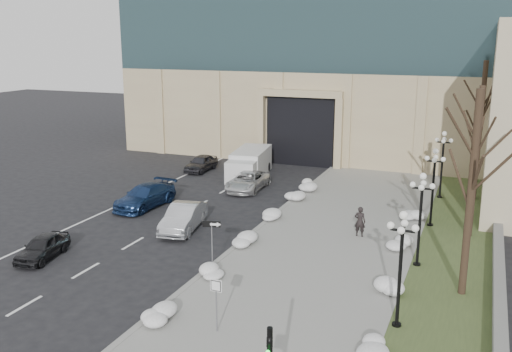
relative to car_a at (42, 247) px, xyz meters
The scene contains 31 objects.
sidewalk 15.05m from the car_a, 29.94° to the left, with size 9.00×40.00×0.12m, color gray.
curb 11.38m from the car_a, 41.34° to the left, with size 0.30×40.00×0.14m, color gray.
grass_strip 20.94m from the car_a, 21.03° to the left, with size 4.00×40.00×0.10m, color #384723.
stone_wall 23.54m from the car_a, 23.82° to the left, with size 0.50×30.00×0.70m, color slate.
car_a is the anchor object (origin of this frame).
car_b 7.94m from the car_a, 55.33° to the left, with size 1.61×4.62×1.52m, color #B3B6BC.
car_c 9.62m from the car_a, 90.50° to the left, with size 2.08×5.12×1.49m, color navy.
car_d 16.78m from the car_a, 74.34° to the left, with size 2.22×4.81×1.34m, color silver.
car_e 20.34m from the car_a, 94.13° to the left, with size 1.59×3.95×1.35m, color #323238.
pedestrian 16.95m from the car_a, 32.23° to the left, with size 0.63×0.41×1.72m, color black.
box_truck 20.21m from the car_a, 81.28° to the left, with size 3.27×6.93×2.11m.
one_way_sign 9.13m from the car_a, 12.79° to the left, with size 0.92×0.35×2.46m.
keep_sign 12.13m from the car_a, 16.99° to the right, with size 0.48×0.07×2.23m.
snow_clump_b 9.70m from the car_a, 22.15° to the right, with size 1.10×1.60×0.36m, color white.
snow_clump_c 8.96m from the car_a, ahead, with size 1.10×1.60×0.36m, color white.
snow_clump_d 10.22m from the car_a, 31.51° to the left, with size 1.10×1.60×0.36m, color white.
snow_clump_e 13.27m from the car_a, 47.69° to the left, with size 1.10×1.60×0.36m, color white.
snow_clump_f 16.75m from the car_a, 58.87° to the left, with size 1.10×1.60×0.36m, color white.
snow_clump_g 20.34m from the car_a, 64.47° to the left, with size 1.10×1.60×0.36m, color white.
snow_clump_h 17.49m from the car_a, ahead, with size 1.10×1.60×0.36m, color white.
snow_clump_i 17.24m from the car_a, ahead, with size 1.10×1.60×0.36m, color white.
snow_clump_j 18.74m from the car_a, 25.61° to the left, with size 1.10×1.60×0.36m, color white.
snow_clump_k 21.16m from the car_a, 37.52° to the left, with size 1.10×1.60×0.36m, color white.
snow_clump_l 19.33m from the car_a, 63.39° to the left, with size 1.10×1.60×0.36m, color white.
lamppost_a 18.01m from the car_a, ahead, with size 1.18×1.18×4.76m.
lamppost_b 18.98m from the car_a, 18.62° to the left, with size 1.18×1.18×4.76m.
lamppost_c 21.93m from the car_a, 35.04° to the left, with size 1.18×1.18×4.76m.
lamppost_d 26.18m from the car_a, 46.82° to the left, with size 1.18×1.18×4.76m.
tree_near 21.00m from the car_a, ahead, with size 3.20×3.20×9.00m.
tree_mid 23.62m from the car_a, 29.87° to the left, with size 3.20×3.20×8.50m.
tree_far 28.51m from the car_a, 44.24° to the left, with size 3.20×3.20×9.50m.
Camera 1 is at (10.79, -14.69, 11.06)m, focal length 40.00 mm.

